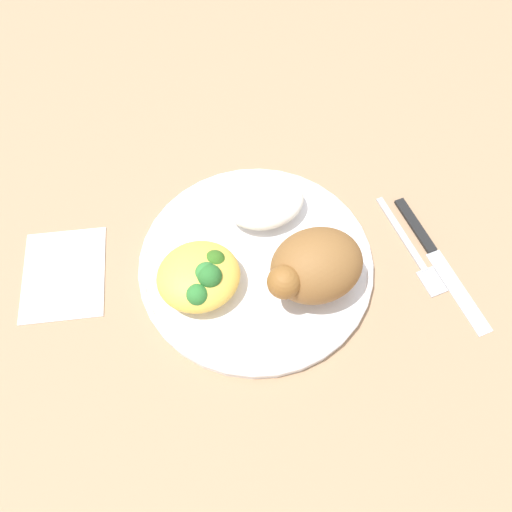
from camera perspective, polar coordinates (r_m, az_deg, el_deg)
ground_plane at (r=0.60m, az=0.00°, el=-1.12°), size 2.00×2.00×0.00m
plate at (r=0.60m, az=0.00°, el=-0.78°), size 0.27×0.27×0.01m
roasted_chicken at (r=0.55m, az=6.41°, el=-1.15°), size 0.11×0.08×0.07m
rice_pile at (r=0.61m, az=1.07°, el=5.81°), size 0.09×0.07×0.03m
mac_cheese_with_broccoli at (r=0.56m, az=-6.14°, el=-2.19°), size 0.09×0.09×0.05m
fork at (r=0.64m, az=16.72°, el=0.67°), size 0.02×0.14×0.01m
knife at (r=0.65m, az=18.74°, el=0.59°), size 0.02×0.19×0.01m
napkin at (r=0.64m, az=-20.31°, el=-1.82°), size 0.12×0.14×0.00m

